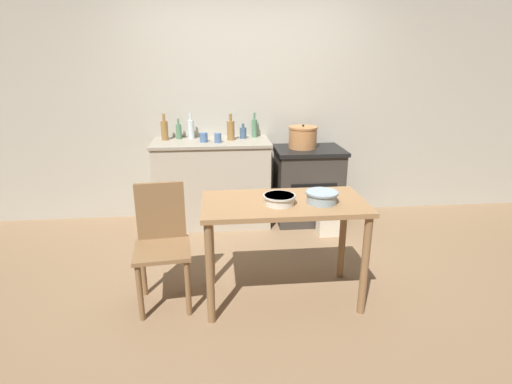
{
  "coord_description": "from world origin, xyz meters",
  "views": [
    {
      "loc": [
        -0.35,
        -2.96,
        1.76
      ],
      "look_at": [
        0.0,
        0.49,
        0.61
      ],
      "focal_mm": 28.0,
      "sensor_mm": 36.0,
      "label": 1
    }
  ],
  "objects_px": {
    "flour_sack": "(330,217)",
    "cup_right": "(204,137)",
    "mixing_bowl_small": "(279,199)",
    "bottle_center_left": "(165,130)",
    "work_table": "(284,218)",
    "bottle_far_left": "(254,128)",
    "bottle_center_right": "(179,131)",
    "stove": "(308,185)",
    "bottle_center": "(191,129)",
    "stock_pot": "(303,137)",
    "chair": "(162,241)",
    "bottle_left": "(243,133)",
    "cup_mid_right": "(218,138)",
    "bottle_mid_left": "(231,130)"
  },
  "relations": [
    {
      "from": "stove",
      "to": "bottle_center_left",
      "type": "distance_m",
      "value": 1.69
    },
    {
      "from": "stock_pot",
      "to": "stove",
      "type": "bearing_deg",
      "value": -19.73
    },
    {
      "from": "work_table",
      "to": "bottle_center_right",
      "type": "distance_m",
      "value": 1.97
    },
    {
      "from": "bottle_far_left",
      "to": "bottle_center_right",
      "type": "height_order",
      "value": "bottle_far_left"
    },
    {
      "from": "work_table",
      "to": "flour_sack",
      "type": "xyz_separation_m",
      "value": [
        0.69,
        1.12,
        -0.47
      ]
    },
    {
      "from": "flour_sack",
      "to": "stove",
      "type": "bearing_deg",
      "value": 108.79
    },
    {
      "from": "work_table",
      "to": "bottle_far_left",
      "type": "bearing_deg",
      "value": 91.5
    },
    {
      "from": "stove",
      "to": "flour_sack",
      "type": "bearing_deg",
      "value": -71.21
    },
    {
      "from": "stove",
      "to": "stock_pot",
      "type": "xyz_separation_m",
      "value": [
        -0.07,
        0.03,
        0.54
      ]
    },
    {
      "from": "bottle_far_left",
      "to": "cup_mid_right",
      "type": "relative_size",
      "value": 2.72
    },
    {
      "from": "flour_sack",
      "to": "cup_right",
      "type": "xyz_separation_m",
      "value": [
        -1.29,
        0.41,
        0.79
      ]
    },
    {
      "from": "stock_pot",
      "to": "cup_right",
      "type": "xyz_separation_m",
      "value": [
        -1.07,
        -0.05,
        0.03
      ]
    },
    {
      "from": "bottle_center_left",
      "to": "cup_right",
      "type": "xyz_separation_m",
      "value": [
        0.42,
        -0.15,
        -0.06
      ]
    },
    {
      "from": "stock_pot",
      "to": "cup_mid_right",
      "type": "xyz_separation_m",
      "value": [
        -0.92,
        -0.1,
        0.03
      ]
    },
    {
      "from": "bottle_far_left",
      "to": "bottle_center_right",
      "type": "xyz_separation_m",
      "value": [
        -0.83,
        -0.01,
        -0.02
      ]
    },
    {
      "from": "bottle_left",
      "to": "cup_mid_right",
      "type": "height_order",
      "value": "bottle_left"
    },
    {
      "from": "work_table",
      "to": "cup_right",
      "type": "xyz_separation_m",
      "value": [
        -0.6,
        1.53,
        0.32
      ]
    },
    {
      "from": "cup_mid_right",
      "to": "bottle_far_left",
      "type": "bearing_deg",
      "value": 33.31
    },
    {
      "from": "chair",
      "to": "cup_right",
      "type": "distance_m",
      "value": 1.57
    },
    {
      "from": "mixing_bowl_small",
      "to": "bottle_center_left",
      "type": "distance_m",
      "value": 2.0
    },
    {
      "from": "chair",
      "to": "bottle_center",
      "type": "relative_size",
      "value": 3.25
    },
    {
      "from": "mixing_bowl_small",
      "to": "cup_right",
      "type": "xyz_separation_m",
      "value": [
        -0.56,
        1.58,
        0.15
      ]
    },
    {
      "from": "bottle_left",
      "to": "cup_mid_right",
      "type": "xyz_separation_m",
      "value": [
        -0.28,
        -0.21,
        -0.01
      ]
    },
    {
      "from": "work_table",
      "to": "bottle_center",
      "type": "distance_m",
      "value": 1.91
    },
    {
      "from": "chair",
      "to": "bottle_center_left",
      "type": "distance_m",
      "value": 1.71
    },
    {
      "from": "flour_sack",
      "to": "bottle_center_right",
      "type": "relative_size",
      "value": 1.77
    },
    {
      "from": "bottle_far_left",
      "to": "bottle_center_left",
      "type": "height_order",
      "value": "bottle_center_left"
    },
    {
      "from": "bottle_mid_left",
      "to": "bottle_center_left",
      "type": "xyz_separation_m",
      "value": [
        -0.71,
        0.07,
        0.0
      ]
    },
    {
      "from": "bottle_center",
      "to": "cup_mid_right",
      "type": "height_order",
      "value": "bottle_center"
    },
    {
      "from": "mixing_bowl_small",
      "to": "stock_pot",
      "type": "bearing_deg",
      "value": 72.56
    },
    {
      "from": "mixing_bowl_small",
      "to": "bottle_center_right",
      "type": "relative_size",
      "value": 1.06
    },
    {
      "from": "stove",
      "to": "bottle_center",
      "type": "distance_m",
      "value": 1.44
    },
    {
      "from": "stock_pot",
      "to": "cup_mid_right",
      "type": "bearing_deg",
      "value": -174.04
    },
    {
      "from": "mixing_bowl_small",
      "to": "bottle_center_left",
      "type": "relative_size",
      "value": 0.82
    },
    {
      "from": "bottle_mid_left",
      "to": "cup_mid_right",
      "type": "distance_m",
      "value": 0.2
    },
    {
      "from": "bottle_center",
      "to": "chair",
      "type": "bearing_deg",
      "value": -95.12
    },
    {
      "from": "chair",
      "to": "bottle_center_left",
      "type": "bearing_deg",
      "value": 89.04
    },
    {
      "from": "stove",
      "to": "bottle_far_left",
      "type": "height_order",
      "value": "bottle_far_left"
    },
    {
      "from": "cup_right",
      "to": "work_table",
      "type": "bearing_deg",
      "value": -68.38
    },
    {
      "from": "chair",
      "to": "cup_right",
      "type": "xyz_separation_m",
      "value": [
        0.29,
        1.46,
        0.49
      ]
    },
    {
      "from": "bottle_far_left",
      "to": "bottle_center",
      "type": "bearing_deg",
      "value": -178.04
    },
    {
      "from": "stock_pot",
      "to": "mixing_bowl_small",
      "type": "height_order",
      "value": "stock_pot"
    },
    {
      "from": "chair",
      "to": "cup_right",
      "type": "height_order",
      "value": "cup_right"
    },
    {
      "from": "bottle_center_left",
      "to": "bottle_center",
      "type": "relative_size",
      "value": 1.01
    },
    {
      "from": "bottle_center_left",
      "to": "bottle_center_right",
      "type": "height_order",
      "value": "bottle_center_left"
    },
    {
      "from": "bottle_center",
      "to": "bottle_mid_left",
      "type": "bearing_deg",
      "value": -14.84
    },
    {
      "from": "chair",
      "to": "bottle_mid_left",
      "type": "height_order",
      "value": "bottle_mid_left"
    },
    {
      "from": "stove",
      "to": "cup_mid_right",
      "type": "bearing_deg",
      "value": -175.92
    },
    {
      "from": "work_table",
      "to": "cup_mid_right",
      "type": "relative_size",
      "value": 11.85
    },
    {
      "from": "stove",
      "to": "bottle_mid_left",
      "type": "height_order",
      "value": "bottle_mid_left"
    }
  ]
}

